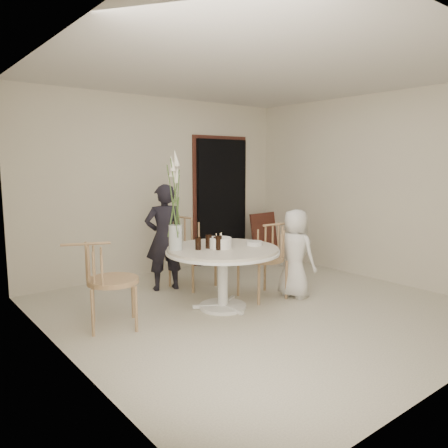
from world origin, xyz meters
TOP-DOWN VIEW (x-y plane):
  - ground at (0.00, 0.00)m, footprint 4.50×4.50m
  - room_shell at (0.00, 0.00)m, footprint 4.50×4.50m
  - doorway at (1.15, 2.19)m, footprint 1.00×0.10m
  - door_trim at (1.15, 2.23)m, footprint 1.12×0.03m
  - table at (-0.35, 0.25)m, footprint 1.33×1.33m
  - picture_frame at (1.95, 1.95)m, footprint 0.63×0.23m
  - chair_far at (-0.13, 1.37)m, footprint 0.61×0.64m
  - chair_right at (0.43, 0.25)m, footprint 0.60×0.56m
  - chair_left at (-1.73, 0.54)m, footprint 0.66×0.64m
  - girl at (-0.48, 1.35)m, footprint 0.60×0.48m
  - boy at (0.65, 0.03)m, footprint 0.43×0.59m
  - birthday_cake at (-0.39, 0.25)m, footprint 0.26×0.26m
  - cola_tumbler_a at (-0.44, 0.26)m, footprint 0.06×0.06m
  - cola_tumbler_b at (-0.46, 0.18)m, footprint 0.10×0.10m
  - cola_tumbler_c at (-0.64, 0.33)m, footprint 0.08×0.08m
  - cola_tumbler_d at (-0.50, 0.32)m, footprint 0.09×0.09m
  - plate_stack at (0.04, 0.13)m, footprint 0.23×0.23m
  - flower_vase at (-0.84, 0.49)m, footprint 0.15×0.15m

SIDE VIEW (x-z plane):
  - ground at x=0.00m, z-range 0.00..0.00m
  - picture_frame at x=1.95m, z-range 0.00..0.82m
  - boy at x=0.65m, z-range 0.00..1.13m
  - chair_left at x=-1.73m, z-range 0.14..1.06m
  - chair_right at x=0.43m, z-range 0.14..1.09m
  - table at x=-0.35m, z-range 0.25..0.98m
  - chair_far at x=-0.13m, z-range 0.14..1.12m
  - girl at x=-0.48m, z-range 0.00..1.43m
  - plate_stack at x=0.04m, z-range 0.73..0.78m
  - birthday_cake at x=-0.39m, z-range 0.71..0.88m
  - cola_tumbler_a at x=-0.44m, z-range 0.73..0.87m
  - cola_tumbler_c at x=-0.64m, z-range 0.73..0.87m
  - cola_tumbler_d at x=-0.50m, z-range 0.73..0.89m
  - cola_tumbler_b at x=-0.46m, z-range 0.73..0.89m
  - doorway at x=1.15m, z-range 0.00..2.10m
  - door_trim at x=1.15m, z-range 0.00..2.22m
  - flower_vase at x=-0.84m, z-range 0.60..1.73m
  - room_shell at x=0.00m, z-range -0.63..3.87m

